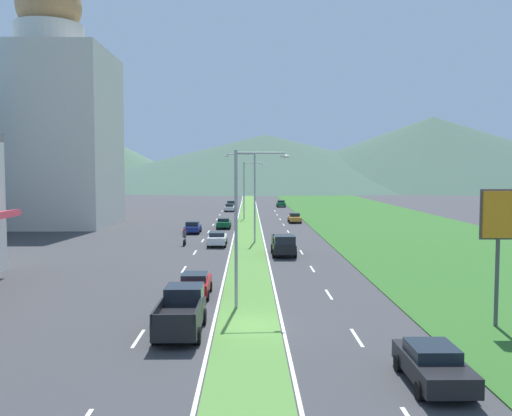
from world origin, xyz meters
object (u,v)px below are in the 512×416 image
street_lamp_far (247,186)px  pickup_truck_0 (284,245)px  car_1 (193,227)px  street_lamp_near (242,217)px  street_lamp_mid (251,191)px  car_7 (217,239)px  car_2 (224,223)px  car_3 (195,284)px  car_4 (433,364)px  car_8 (295,218)px  motorcycle_rider (185,238)px  car_0 (230,208)px  pickup_truck_1 (181,312)px  car_6 (231,205)px  car_5 (281,204)px

street_lamp_far → pickup_truck_0: (3.57, -38.00, -4.35)m
car_1 → pickup_truck_0: size_ratio=0.79×
street_lamp_near → car_1: street_lamp_near is taller
street_lamp_mid → car_7: bearing=-144.6°
car_7 → pickup_truck_0: (6.49, -6.71, 0.23)m
car_1 → car_2: (3.62, 5.92, -0.02)m
car_3 → car_4: size_ratio=0.96×
street_lamp_mid → car_7: size_ratio=2.18×
car_8 → pickup_truck_0: pickup_truck_0 is taller
motorcycle_rider → street_lamp_mid: bearing=-71.7°
pickup_truck_0 → street_lamp_far: bearing=-174.6°
street_lamp_mid → pickup_truck_0: street_lamp_mid is taller
car_0 → car_8: (10.59, -23.07, -0.01)m
car_1 → motorcycle_rider: 11.45m
car_1 → pickup_truck_1: size_ratio=0.79×
car_1 → car_6: car_6 is taller
street_lamp_mid → car_6: 54.02m
car_8 → pickup_truck_1: 57.12m
car_3 → pickup_truck_0: size_ratio=0.78×
car_4 → car_8: (0.18, 62.93, -0.02)m
car_6 → car_0: bearing=179.6°
street_lamp_mid → motorcycle_rider: bearing=-161.7°
motorcycle_rider → car_0: bearing=-3.6°
car_1 → car_5: bearing=-15.7°
car_7 → pickup_truck_0: 9.34m
street_lamp_far → pickup_truck_0: 38.41m
street_lamp_far → car_0: bearing=100.9°
car_2 → street_lamp_mid: bearing=-166.3°
street_lamp_mid → pickup_truck_1: street_lamp_mid is taller
motorcycle_rider → car_1: bearing=1.6°
car_0 → car_8: bearing=-155.4°
car_5 → car_6: bearing=-64.1°
car_7 → pickup_truck_1: (0.01, -30.69, 0.23)m
street_lamp_near → street_lamp_mid: 28.74m
street_lamp_far → motorcycle_rider: (-6.36, -31.07, -4.58)m
street_lamp_mid → street_lamp_far: street_lamp_mid is taller
car_5 → car_4: bearing=-0.1°
car_1 → pickup_truck_0: pickup_truck_0 is taller
street_lamp_near → car_7: street_lamp_near is taller
pickup_truck_0 → street_lamp_near: bearing=-10.4°
street_lamp_mid → car_1: size_ratio=2.29×
car_2 → car_3: car_3 is taller
street_lamp_far → pickup_truck_1: (-2.91, -61.98, -4.35)m
car_6 → pickup_truck_0: size_ratio=0.84×
car_2 → car_3: bearing=-179.9°
car_1 → car_7: size_ratio=0.95×
car_1 → street_lamp_mid: bearing=-141.4°
street_lamp_mid → car_6: size_ratio=2.14×
pickup_truck_1 → car_4: bearing=-124.0°
car_6 → motorcycle_rider: bearing=176.9°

